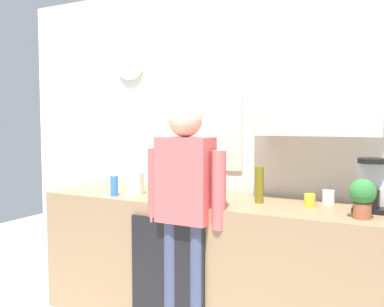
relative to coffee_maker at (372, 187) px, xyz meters
The scene contains 16 objects.
kitchen_counter 1.26m from the coffee_maker, behind, with size 2.49×0.64×0.93m, color #937251.
dishwasher_panel 1.45m from the coffee_maker, 159.56° to the right, with size 0.56×0.02×0.83m, color black.
back_wall_assembly 1.07m from the coffee_maker, 164.46° to the left, with size 4.09×0.42×2.60m.
coffee_maker is the anchor object (origin of this frame).
bottle_red_vinegar 0.94m from the coffee_maker, 163.47° to the right, with size 0.06×0.06×0.22m, color maroon.
bottle_olive_oil 0.71m from the coffee_maker, behind, with size 0.06×0.06×0.25m, color olive.
bottle_dark_sauce 1.11m from the coffee_maker, 164.41° to the right, with size 0.06×0.06×0.18m, color black.
bottle_green_wine 1.12m from the coffee_maker, behind, with size 0.07×0.07×0.30m, color #195923.
cup_yellow_cup 0.38m from the coffee_maker, 169.89° to the right, with size 0.07×0.07×0.09m, color yellow.
cup_white_mug 0.31m from the coffee_maker, 162.18° to the left, with size 0.08×0.08×0.10m, color white.
cup_blue_mug 1.39m from the coffee_maker, behind, with size 0.08×0.08×0.10m, color #3351B2.
mixing_bowl 1.32m from the coffee_maker, 164.38° to the right, with size 0.22×0.22×0.08m, color #4C72A5.
potted_plant 0.27m from the coffee_maker, 94.99° to the right, with size 0.15×0.15×0.23m.
dish_soap 1.79m from the coffee_maker, 169.59° to the right, with size 0.06×0.06×0.18m.
storage_canister 1.68m from the coffee_maker, behind, with size 0.14×0.14×0.17m, color silver.
person_at_sink 1.18m from the coffee_maker, 158.92° to the right, with size 0.57×0.22×1.60m.
Camera 1 is at (1.34, -2.44, 1.48)m, focal length 40.06 mm.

